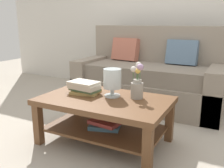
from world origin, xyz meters
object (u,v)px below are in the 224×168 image
(glass_hurricane_vase, at_px, (112,80))
(flower_pitcher, at_px, (137,84))
(coffee_table, at_px, (105,111))
(book_stack_main, at_px, (84,87))
(couch, at_px, (150,78))

(glass_hurricane_vase, xyz_separation_m, flower_pitcher, (0.22, 0.06, -0.03))
(coffee_table, xyz_separation_m, glass_hurricane_vase, (0.04, 0.08, 0.28))
(glass_hurricane_vase, bearing_deg, book_stack_main, -173.04)
(glass_hurricane_vase, relative_size, flower_pitcher, 0.79)
(book_stack_main, relative_size, flower_pitcher, 0.96)
(flower_pitcher, bearing_deg, glass_hurricane_vase, -165.55)
(book_stack_main, xyz_separation_m, glass_hurricane_vase, (0.29, 0.03, 0.10))
(coffee_table, bearing_deg, couch, 90.55)
(couch, distance_m, flower_pitcher, 1.20)
(couch, relative_size, book_stack_main, 6.09)
(coffee_table, height_order, glass_hurricane_vase, glass_hurricane_vase)
(couch, bearing_deg, flower_pitcher, -76.69)
(book_stack_main, height_order, glass_hurricane_vase, glass_hurricane_vase)
(coffee_table, height_order, flower_pitcher, flower_pitcher)
(couch, xyz_separation_m, flower_pitcher, (0.27, -1.15, 0.20))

